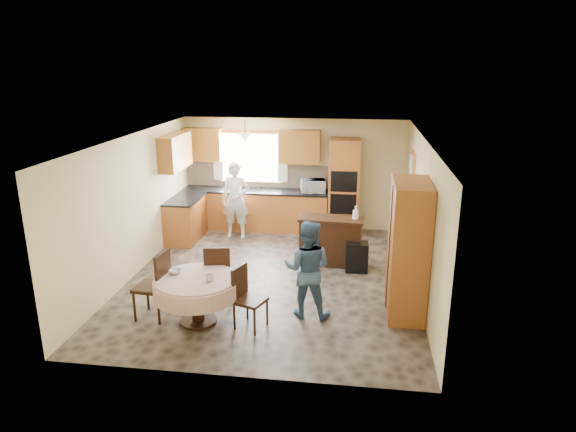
{
  "coord_description": "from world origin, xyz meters",
  "views": [
    {
      "loc": [
        1.42,
        -8.33,
        3.75
      ],
      "look_at": [
        0.23,
        0.3,
        1.08
      ],
      "focal_mm": 32.0,
      "sensor_mm": 36.0,
      "label": 1
    }
  ],
  "objects_px": {
    "cupboard": "(408,249)",
    "oven_tower": "(344,187)",
    "person_sink": "(236,200)",
    "person_dining": "(307,269)",
    "sideboard": "(331,242)",
    "chair_right": "(246,294)",
    "chair_back": "(218,272)",
    "dining_table": "(197,288)",
    "chair_left": "(157,282)"
  },
  "relations": [
    {
      "from": "chair_right",
      "to": "person_sink",
      "type": "relative_size",
      "value": 0.56
    },
    {
      "from": "dining_table",
      "to": "chair_right",
      "type": "relative_size",
      "value": 1.35
    },
    {
      "from": "person_sink",
      "to": "chair_right",
      "type": "bearing_deg",
      "value": -77.04
    },
    {
      "from": "person_sink",
      "to": "person_dining",
      "type": "bearing_deg",
      "value": -63.12
    },
    {
      "from": "oven_tower",
      "to": "chair_right",
      "type": "xyz_separation_m",
      "value": [
        -1.25,
        -4.44,
        -0.55
      ]
    },
    {
      "from": "dining_table",
      "to": "chair_right",
      "type": "height_order",
      "value": "chair_right"
    },
    {
      "from": "sideboard",
      "to": "chair_right",
      "type": "xyz_separation_m",
      "value": [
        -1.08,
        -2.58,
        0.08
      ]
    },
    {
      "from": "cupboard",
      "to": "chair_left",
      "type": "height_order",
      "value": "cupboard"
    },
    {
      "from": "cupboard",
      "to": "chair_right",
      "type": "xyz_separation_m",
      "value": [
        -2.32,
        -0.78,
        -0.52
      ]
    },
    {
      "from": "cupboard",
      "to": "chair_back",
      "type": "bearing_deg",
      "value": -177.7
    },
    {
      "from": "cupboard",
      "to": "person_sink",
      "type": "distance_m",
      "value": 4.58
    },
    {
      "from": "sideboard",
      "to": "oven_tower",
      "type": "bearing_deg",
      "value": 88.68
    },
    {
      "from": "oven_tower",
      "to": "chair_back",
      "type": "relative_size",
      "value": 2.15
    },
    {
      "from": "chair_right",
      "to": "cupboard",
      "type": "bearing_deg",
      "value": -50.59
    },
    {
      "from": "chair_left",
      "to": "person_dining",
      "type": "bearing_deg",
      "value": 106.41
    },
    {
      "from": "sideboard",
      "to": "cupboard",
      "type": "height_order",
      "value": "cupboard"
    },
    {
      "from": "oven_tower",
      "to": "chair_back",
      "type": "height_order",
      "value": "oven_tower"
    },
    {
      "from": "chair_left",
      "to": "chair_back",
      "type": "xyz_separation_m",
      "value": [
        0.78,
        0.59,
        -0.04
      ]
    },
    {
      "from": "chair_left",
      "to": "person_sink",
      "type": "bearing_deg",
      "value": -178.48
    },
    {
      "from": "dining_table",
      "to": "chair_back",
      "type": "distance_m",
      "value": 0.65
    },
    {
      "from": "oven_tower",
      "to": "chair_left",
      "type": "xyz_separation_m",
      "value": [
        -2.62,
        -4.37,
        -0.47
      ]
    },
    {
      "from": "oven_tower",
      "to": "cupboard",
      "type": "xyz_separation_m",
      "value": [
        1.07,
        -3.67,
        -0.03
      ]
    },
    {
      "from": "oven_tower",
      "to": "cupboard",
      "type": "bearing_deg",
      "value": -73.73
    },
    {
      "from": "sideboard",
      "to": "chair_back",
      "type": "xyz_separation_m",
      "value": [
        -1.67,
        -1.92,
        0.12
      ]
    },
    {
      "from": "oven_tower",
      "to": "chair_right",
      "type": "distance_m",
      "value": 4.65
    },
    {
      "from": "person_sink",
      "to": "chair_left",
      "type": "bearing_deg",
      "value": -97.06
    },
    {
      "from": "person_dining",
      "to": "chair_back",
      "type": "bearing_deg",
      "value": -2.81
    },
    {
      "from": "chair_left",
      "to": "dining_table",
      "type": "bearing_deg",
      "value": 91.45
    },
    {
      "from": "dining_table",
      "to": "chair_left",
      "type": "xyz_separation_m",
      "value": [
        -0.63,
        0.05,
        0.03
      ]
    },
    {
      "from": "chair_right",
      "to": "chair_left",
      "type": "bearing_deg",
      "value": 107.7
    },
    {
      "from": "sideboard",
      "to": "cupboard",
      "type": "xyz_separation_m",
      "value": [
        1.24,
        -1.8,
        0.6
      ]
    },
    {
      "from": "chair_left",
      "to": "person_dining",
      "type": "xyz_separation_m",
      "value": [
        2.21,
        0.4,
        0.17
      ]
    },
    {
      "from": "dining_table",
      "to": "oven_tower",
      "type": "bearing_deg",
      "value": 65.82
    },
    {
      "from": "chair_back",
      "to": "person_sink",
      "type": "distance_m",
      "value": 3.25
    },
    {
      "from": "oven_tower",
      "to": "chair_right",
      "type": "relative_size",
      "value": 2.29
    },
    {
      "from": "person_sink",
      "to": "chair_back",
      "type": "bearing_deg",
      "value": -84.08
    },
    {
      "from": "sideboard",
      "to": "chair_back",
      "type": "distance_m",
      "value": 2.55
    },
    {
      "from": "chair_right",
      "to": "person_dining",
      "type": "height_order",
      "value": "person_dining"
    },
    {
      "from": "oven_tower",
      "to": "sideboard",
      "type": "bearing_deg",
      "value": -95.24
    },
    {
      "from": "oven_tower",
      "to": "chair_left",
      "type": "height_order",
      "value": "oven_tower"
    },
    {
      "from": "oven_tower",
      "to": "chair_back",
      "type": "bearing_deg",
      "value": -115.93
    },
    {
      "from": "chair_left",
      "to": "chair_back",
      "type": "relative_size",
      "value": 1.07
    },
    {
      "from": "oven_tower",
      "to": "person_dining",
      "type": "relative_size",
      "value": 1.41
    },
    {
      "from": "cupboard",
      "to": "oven_tower",
      "type": "bearing_deg",
      "value": 106.27
    },
    {
      "from": "cupboard",
      "to": "chair_left",
      "type": "xyz_separation_m",
      "value": [
        -3.69,
        -0.7,
        -0.44
      ]
    },
    {
      "from": "oven_tower",
      "to": "sideboard",
      "type": "height_order",
      "value": "oven_tower"
    },
    {
      "from": "chair_back",
      "to": "person_sink",
      "type": "height_order",
      "value": "person_sink"
    },
    {
      "from": "chair_left",
      "to": "person_dining",
      "type": "height_order",
      "value": "person_dining"
    },
    {
      "from": "dining_table",
      "to": "person_sink",
      "type": "bearing_deg",
      "value": 94.81
    },
    {
      "from": "cupboard",
      "to": "chair_right",
      "type": "relative_size",
      "value": 2.23
    }
  ]
}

